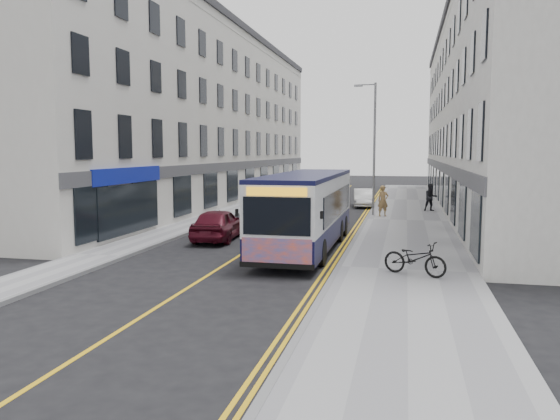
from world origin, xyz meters
The scene contains 17 objects.
ground centered at (0.00, 0.00, 0.00)m, with size 140.00×140.00×0.00m, color black.
pavement_east centered at (6.25, 12.00, 0.06)m, with size 4.50×64.00×0.12m, color #949396.
pavement_west centered at (-5.00, 12.00, 0.06)m, with size 2.00×64.00×0.12m, color #949396.
kerb_east centered at (4.00, 12.00, 0.07)m, with size 0.18×64.00×0.13m, color slate.
kerb_west centered at (-4.00, 12.00, 0.07)m, with size 0.18×64.00×0.13m, color slate.
road_centre_line centered at (0.00, 12.00, 0.00)m, with size 0.12×64.00×0.01m, color yellow.
road_dbl_yellow_inner centered at (3.55, 12.00, 0.00)m, with size 0.10×64.00×0.01m, color yellow.
road_dbl_yellow_outer centered at (3.75, 12.00, 0.00)m, with size 0.10×64.00×0.01m, color yellow.
terrace_east centered at (11.50, 21.00, 6.50)m, with size 6.00×46.00×13.00m, color silver.
terrace_west centered at (-9.00, 21.00, 6.50)m, with size 6.00×46.00×13.00m, color silver.
streetlamp centered at (4.17, 14.00, 4.38)m, with size 1.32×0.18×8.00m.
city_bus centered at (2.25, 2.37, 1.68)m, with size 2.47×10.59×3.08m.
bicycle centered at (6.47, -2.03, 0.65)m, with size 0.71×2.03×1.07m, color black.
pedestrian_near centered at (4.85, 13.47, 1.04)m, with size 0.67×0.44×1.83m, color olive.
pedestrian_far centered at (7.73, 17.11, 1.00)m, with size 0.85×0.67×1.76m, color black.
car_white centered at (3.20, 20.04, 0.64)m, with size 1.35×3.87×1.28m, color silver.
car_maroon centered at (-2.00, 3.67, 0.72)m, with size 1.70×4.21×1.44m, color #4C0C1A.
Camera 1 is at (6.13, -19.25, 3.98)m, focal length 35.00 mm.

